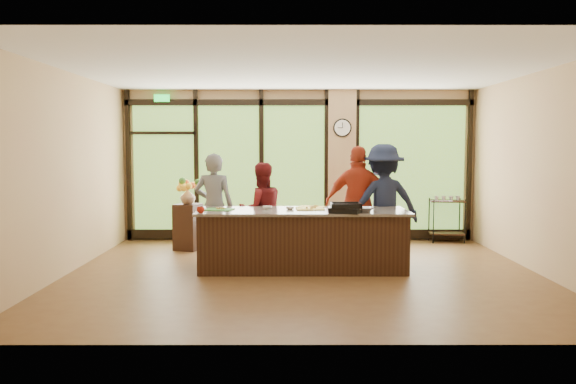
{
  "coord_description": "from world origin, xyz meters",
  "views": [
    {
      "loc": [
        -0.24,
        -8.23,
        1.9
      ],
      "look_at": [
        -0.22,
        0.4,
        1.19
      ],
      "focal_mm": 35.0,
      "sensor_mm": 36.0,
      "label": 1
    }
  ],
  "objects_px": {
    "flower_stand": "(188,227)",
    "bar_cart": "(447,214)",
    "roasting_pan": "(346,210)",
    "cook_left": "(214,207)",
    "island_base": "(303,241)",
    "cook_right": "(383,203)"
  },
  "relations": [
    {
      "from": "island_base",
      "to": "cook_left",
      "type": "relative_size",
      "value": 1.74
    },
    {
      "from": "cook_left",
      "to": "roasting_pan",
      "type": "xyz_separation_m",
      "value": [
        2.07,
        -1.09,
        0.07
      ]
    },
    {
      "from": "cook_left",
      "to": "flower_stand",
      "type": "xyz_separation_m",
      "value": [
        -0.6,
        0.91,
        -0.47
      ]
    },
    {
      "from": "cook_right",
      "to": "bar_cart",
      "type": "distance_m",
      "value": 2.4
    },
    {
      "from": "island_base",
      "to": "roasting_pan",
      "type": "xyz_separation_m",
      "value": [
        0.62,
        -0.37,
        0.52
      ]
    },
    {
      "from": "cook_left",
      "to": "bar_cart",
      "type": "distance_m",
      "value": 4.71
    },
    {
      "from": "island_base",
      "to": "cook_right",
      "type": "bearing_deg",
      "value": 26.77
    },
    {
      "from": "cook_left",
      "to": "roasting_pan",
      "type": "distance_m",
      "value": 2.34
    },
    {
      "from": "cook_left",
      "to": "cook_right",
      "type": "height_order",
      "value": "cook_right"
    },
    {
      "from": "roasting_pan",
      "to": "bar_cart",
      "type": "bearing_deg",
      "value": 72.43
    },
    {
      "from": "cook_left",
      "to": "bar_cart",
      "type": "bearing_deg",
      "value": -152.61
    },
    {
      "from": "cook_left",
      "to": "cook_right",
      "type": "xyz_separation_m",
      "value": [
        2.8,
        -0.04,
        0.07
      ]
    },
    {
      "from": "roasting_pan",
      "to": "bar_cart",
      "type": "xyz_separation_m",
      "value": [
        2.29,
        2.82,
        -0.41
      ]
    },
    {
      "from": "cook_left",
      "to": "flower_stand",
      "type": "bearing_deg",
      "value": -50.93
    },
    {
      "from": "flower_stand",
      "to": "bar_cart",
      "type": "distance_m",
      "value": 5.03
    },
    {
      "from": "roasting_pan",
      "to": "cook_right",
      "type": "bearing_deg",
      "value": 76.86
    },
    {
      "from": "cook_left",
      "to": "bar_cart",
      "type": "height_order",
      "value": "cook_left"
    },
    {
      "from": "island_base",
      "to": "flower_stand",
      "type": "bearing_deg",
      "value": 141.49
    },
    {
      "from": "flower_stand",
      "to": "bar_cart",
      "type": "relative_size",
      "value": 0.92
    },
    {
      "from": "roasting_pan",
      "to": "cook_left",
      "type": "bearing_deg",
      "value": 173.78
    },
    {
      "from": "cook_left",
      "to": "flower_stand",
      "type": "height_order",
      "value": "cook_left"
    },
    {
      "from": "roasting_pan",
      "to": "flower_stand",
      "type": "distance_m",
      "value": 3.38
    }
  ]
}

